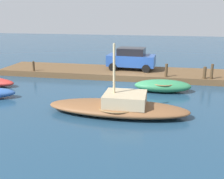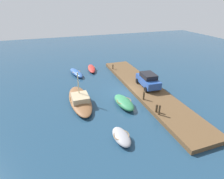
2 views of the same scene
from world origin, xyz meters
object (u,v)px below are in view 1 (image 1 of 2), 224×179
object	(u,v)px
parked_car	(131,58)
mooring_post_mid_east	(166,70)
mooring_post_west	(212,72)
mooring_post_east	(34,66)
rowboat_green	(163,86)
mooring_post_mid_west	(205,73)
sailboat_brown	(119,106)

from	to	relation	value
parked_car	mooring_post_mid_east	bearing A→B (deg)	146.96
mooring_post_west	mooring_post_east	world-z (taller)	mooring_post_west
mooring_post_east	parked_car	bearing A→B (deg)	-164.66
rowboat_green	mooring_post_mid_west	distance (m)	3.76
mooring_post_mid_west	parked_car	world-z (taller)	parked_car
rowboat_green	mooring_post_west	distance (m)	4.17
sailboat_brown	rowboat_green	distance (m)	5.03
rowboat_green	mooring_post_mid_east	bearing A→B (deg)	-99.96
mooring_post_west	sailboat_brown	bearing A→B (deg)	50.90
parked_car	mooring_post_east	bearing A→B (deg)	18.69
mooring_post_east	mooring_post_mid_west	bearing A→B (deg)	180.00
rowboat_green	parked_car	xyz separation A→B (m)	(2.66, -4.44, 0.98)
rowboat_green	parked_car	size ratio (longest dim) A/B	0.96
sailboat_brown	mooring_post_mid_west	bearing A→B (deg)	-126.95
mooring_post_west	mooring_post_east	xyz separation A→B (m)	(13.78, 0.00, -0.15)
sailboat_brown	mooring_post_east	xyz separation A→B (m)	(8.20, -6.87, 0.43)
mooring_post_mid_west	mooring_post_mid_east	size ratio (longest dim) A/B	0.88
sailboat_brown	parked_car	world-z (taller)	sailboat_brown
sailboat_brown	mooring_post_west	size ratio (longest dim) A/B	6.81
sailboat_brown	parked_car	distance (m)	9.05
rowboat_green	mooring_post_west	bearing A→B (deg)	-150.49
mooring_post_west	parked_car	world-z (taller)	parked_car
sailboat_brown	parked_car	size ratio (longest dim) A/B	1.85
sailboat_brown	parked_car	xyz separation A→B (m)	(0.49, -8.98, 0.97)
sailboat_brown	mooring_post_mid_west	distance (m)	8.56
mooring_post_mid_east	parked_car	xyz separation A→B (m)	(2.87, -2.12, 0.43)
sailboat_brown	mooring_post_east	world-z (taller)	sailboat_brown
mooring_post_west	mooring_post_mid_west	distance (m)	0.50
parked_car	rowboat_green	bearing A→B (deg)	124.29
sailboat_brown	mooring_post_west	bearing A→B (deg)	-129.48
mooring_post_mid_east	parked_car	size ratio (longest dim) A/B	0.25
mooring_post_west	mooring_post_east	bearing A→B (deg)	0.00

